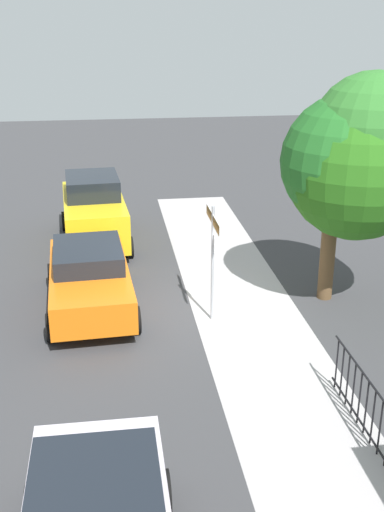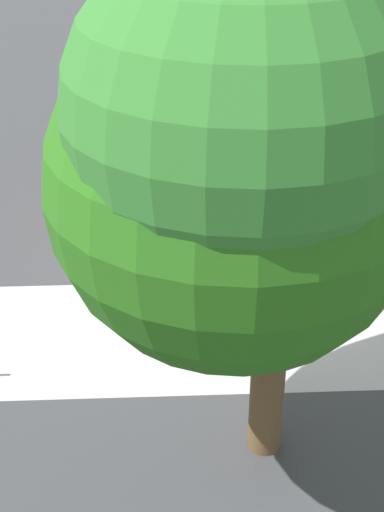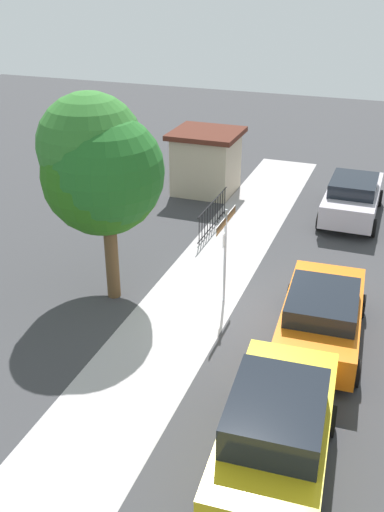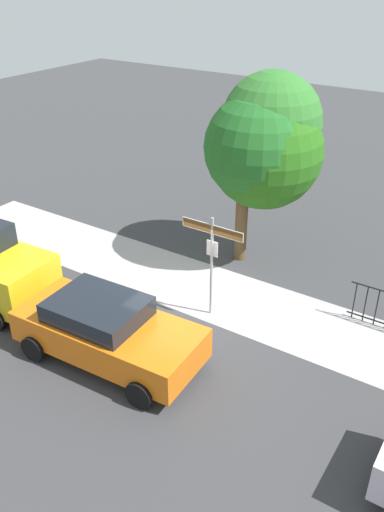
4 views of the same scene
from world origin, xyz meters
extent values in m
plane|color=#38383A|center=(0.00, 0.00, 0.00)|extent=(60.00, 60.00, 0.00)
cube|color=#A6A1A2|center=(2.00, 1.30, 0.00)|extent=(24.00, 2.60, 0.00)
cylinder|color=#9EA0A5|center=(0.42, 0.40, 1.41)|extent=(0.07, 0.07, 2.81)
cube|color=brown|center=(0.42, 0.40, 2.50)|extent=(1.71, 0.02, 0.22)
cube|color=white|center=(0.42, 0.40, 2.50)|extent=(1.74, 0.02, 0.25)
cube|color=silver|center=(0.42, 0.42, 1.95)|extent=(0.32, 0.02, 0.42)
cylinder|color=brown|center=(-0.38, 3.47, 1.35)|extent=(0.38, 0.38, 2.70)
sphere|color=#2B5C29|center=(-0.04, 3.92, 3.96)|extent=(2.42, 2.42, 2.42)
sphere|color=#206122|center=(-0.03, 3.66, 3.62)|extent=(3.18, 3.18, 3.18)
sphere|color=#256216|center=(0.08, 3.84, 3.47)|extent=(3.34, 3.34, 3.34)
sphere|color=#2E6F29|center=(0.07, 4.13, 4.25)|extent=(2.89, 2.89, 2.89)
cube|color=gold|center=(-5.32, -2.37, 0.91)|extent=(4.43, 2.09, 1.17)
cube|color=black|center=(-5.58, -2.39, 1.81)|extent=(2.18, 1.73, 0.63)
cylinder|color=black|center=(-3.92, -1.37, 0.32)|extent=(0.65, 0.26, 0.64)
cylinder|color=black|center=(-3.80, -3.18, 0.32)|extent=(0.65, 0.26, 0.64)
cylinder|color=black|center=(-6.85, -1.56, 0.32)|extent=(0.65, 0.26, 0.64)
cylinder|color=black|center=(-6.73, -3.38, 0.32)|extent=(0.65, 0.26, 0.64)
cube|color=orange|center=(-0.60, -2.47, 0.70)|extent=(4.54, 2.12, 0.76)
cube|color=black|center=(-0.86, -2.48, 1.31)|extent=(2.22, 1.77, 0.45)
cylinder|color=black|center=(0.86, -1.45, 0.32)|extent=(0.65, 0.26, 0.64)
cylinder|color=black|center=(0.97, -3.32, 0.32)|extent=(0.65, 0.26, 0.64)
cylinder|color=black|center=(-2.16, -1.62, 0.32)|extent=(0.65, 0.26, 0.64)
cylinder|color=black|center=(-2.05, -3.49, 0.32)|extent=(0.65, 0.26, 0.64)
cube|color=black|center=(7.70, -2.26, 1.37)|extent=(2.19, 1.63, 0.48)
cylinder|color=black|center=(6.42, -1.35, 0.32)|extent=(0.64, 0.22, 0.64)
cylinder|color=black|center=(6.43, -3.19, 0.32)|extent=(0.64, 0.22, 0.64)
cylinder|color=black|center=(5.10, 2.30, 1.05)|extent=(3.18, 0.04, 0.04)
cylinder|color=black|center=(5.10, 2.30, 0.12)|extent=(3.18, 0.04, 0.04)
cylinder|color=black|center=(3.65, 2.30, 0.53)|extent=(0.03, 0.03, 1.05)
cylinder|color=black|center=(3.94, 2.30, 0.53)|extent=(0.03, 0.03, 1.05)
cylinder|color=black|center=(4.23, 2.30, 0.53)|extent=(0.03, 0.03, 1.05)
cylinder|color=black|center=(4.52, 2.30, 0.53)|extent=(0.03, 0.03, 1.05)
cylinder|color=black|center=(4.81, 2.30, 0.53)|extent=(0.03, 0.03, 1.05)
cylinder|color=black|center=(5.10, 2.30, 0.53)|extent=(0.03, 0.03, 1.05)
cylinder|color=black|center=(5.38, 2.30, 0.53)|extent=(0.03, 0.03, 1.05)
cylinder|color=black|center=(5.67, 2.30, 0.53)|extent=(0.03, 0.03, 1.05)
camera|label=1|loc=(13.75, -1.93, 6.88)|focal=44.22mm
camera|label=2|loc=(0.72, 9.85, 6.31)|focal=53.68mm
camera|label=3|loc=(-13.16, -3.66, 8.60)|focal=40.58mm
camera|label=4|loc=(6.49, -9.71, 8.34)|focal=37.54mm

